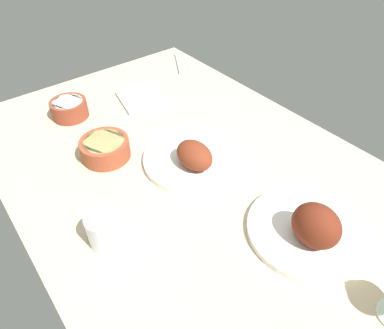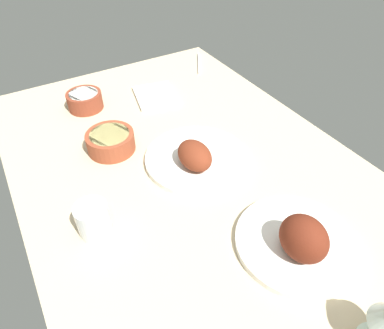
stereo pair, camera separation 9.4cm
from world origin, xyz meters
TOP-DOWN VIEW (x-y plane):
  - dining_table at (0.00, 0.00)cm, footprint 140.00×90.00cm
  - plate_near_viewer at (-34.18, -6.56)cm, footprint 27.04×27.04cm
  - plate_center_main at (2.00, -2.39)cm, footprint 29.33×29.33cm
  - bowl_potatoes at (19.99, 15.80)cm, footprint 13.95×13.95cm
  - bowl_cream at (45.99, 15.27)cm, footprint 11.76×11.76cm
  - water_tumbler at (-6.68, 29.79)cm, footprint 7.51×7.51cm
  - folded_napkin at (40.24, -8.57)cm, footprint 18.87×17.01cm
  - fork_loose at (55.03, -36.12)cm, footprint 16.48×10.28cm

SIDE VIEW (x-z plane):
  - dining_table at x=0.00cm, z-range 0.00..4.00cm
  - fork_loose at x=55.03cm, z-range 4.00..4.80cm
  - folded_napkin at x=40.24cm, z-range 4.00..5.20cm
  - plate_center_main at x=2.00cm, z-range 1.92..10.43cm
  - bowl_potatoes at x=19.99cm, z-range 4.25..9.91cm
  - bowl_cream at x=45.99cm, z-range 4.25..10.06cm
  - plate_near_viewer at x=-34.18cm, z-range 1.68..12.88cm
  - water_tumbler at x=-6.68cm, z-range 4.00..12.23cm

